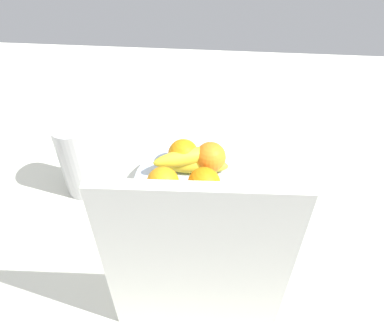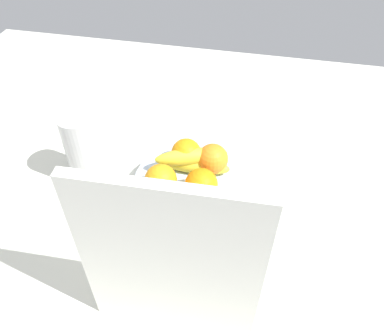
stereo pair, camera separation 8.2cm
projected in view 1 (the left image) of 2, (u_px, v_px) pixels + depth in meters
ground_plane at (183, 190)px, 96.24cm from camera, size 180.00×140.00×3.00cm
fruit_bowl at (192, 188)px, 91.51cm from camera, size 26.98×26.98×4.91cm
orange_front_left at (204, 183)px, 84.14cm from camera, size 7.20×7.20×7.20cm
orange_front_right at (210, 157)px, 90.15cm from camera, size 7.20×7.20×7.20cm
orange_center at (184, 154)px, 90.87cm from camera, size 7.20×7.20×7.20cm
orange_back_left at (163, 183)px, 84.24cm from camera, size 7.20×7.20×7.20cm
banana_bunch at (191, 161)px, 90.01cm from camera, size 17.81×9.51×6.20cm
cutting_board at (197, 268)px, 58.55cm from camera, size 28.05×2.76×36.00cm
thermos_tumbler at (79, 159)px, 88.25cm from camera, size 8.48×8.48×18.91cm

